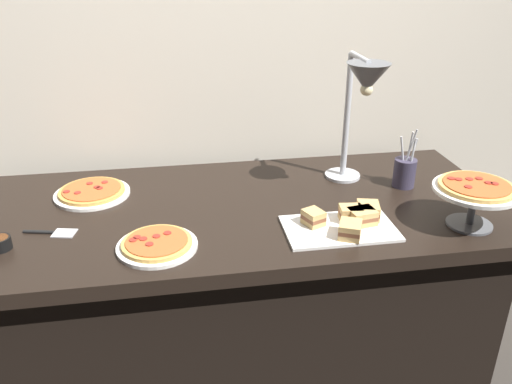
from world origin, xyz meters
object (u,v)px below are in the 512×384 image
Objects in this scene: heat_lamp at (363,91)px; serving_spatula at (52,233)px; utensil_holder at (405,172)px; pizza_plate_raised_stand at (475,192)px; pizza_plate_front at (157,244)px; sauce_cup_near at (0,243)px; pizza_plate_center at (92,192)px; sandwich_platter at (347,222)px.

heat_lamp reaches higher than serving_spatula.
heat_lamp is 2.15× the size of utensil_holder.
utensil_holder reaches higher than pizza_plate_raised_stand.
pizza_plate_front is 0.37m from serving_spatula.
serving_spatula is (-0.34, 0.15, -0.01)m from pizza_plate_front.
heat_lamp is 0.39m from utensil_holder.
serving_spatula is at bearing -172.22° from heat_lamp.
pizza_plate_front is (-0.73, -0.29, -0.37)m from heat_lamp.
sauce_cup_near is at bearing -170.44° from utensil_holder.
pizza_plate_front is at bearing -158.24° from heat_lamp.
utensil_holder reaches higher than pizza_plate_center.
pizza_plate_center is 0.94m from sandwich_platter.
sauce_cup_near is 0.39× the size of serving_spatula.
serving_spatula is at bearing -172.68° from utensil_holder.
pizza_plate_raised_stand is 1.37m from serving_spatula.
pizza_plate_raised_stand is at bearing -47.36° from heat_lamp.
pizza_plate_raised_stand is 1.50m from sauce_cup_near.
sandwich_platter reaches higher than sauce_cup_near.
pizza_plate_raised_stand is 0.42m from sandwich_platter.
pizza_plate_center is at bearing 172.59° from heat_lamp.
utensil_holder is (-0.09, 0.33, -0.06)m from pizza_plate_raised_stand.
serving_spatula is at bearing 172.80° from sandwich_platter.
pizza_plate_front is 0.69× the size of sandwich_platter.
pizza_plate_raised_stand is at bearing -75.43° from utensil_holder.
utensil_holder is at bearing 41.45° from sandwich_platter.
sandwich_platter reaches higher than pizza_plate_front.
pizza_plate_center is 1.59× the size of serving_spatula.
sandwich_platter is at bearing 2.44° from pizza_plate_front.
sauce_cup_near is at bearing -123.75° from pizza_plate_center.
heat_lamp is 1.84× the size of pizza_plate_raised_stand.
pizza_plate_center is at bearing 155.34° from sandwich_platter.
heat_lamp is at bearing -175.11° from utensil_holder.
pizza_plate_center reaches higher than serving_spatula.
sauce_cup_near is at bearing 177.55° from sandwich_platter.
serving_spatula is at bearing -109.25° from pizza_plate_center.
sauce_cup_near is at bearing -169.67° from heat_lamp.
utensil_holder is at bearing -5.30° from pizza_plate_center.
heat_lamp reaches higher than pizza_plate_center.
pizza_plate_center is (-0.97, 0.13, -0.37)m from heat_lamp.
pizza_plate_front is 0.62m from sandwich_platter.
pizza_plate_raised_stand is (0.29, -0.31, -0.26)m from heat_lamp.
utensil_holder is (1.18, -0.11, 0.05)m from pizza_plate_center.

